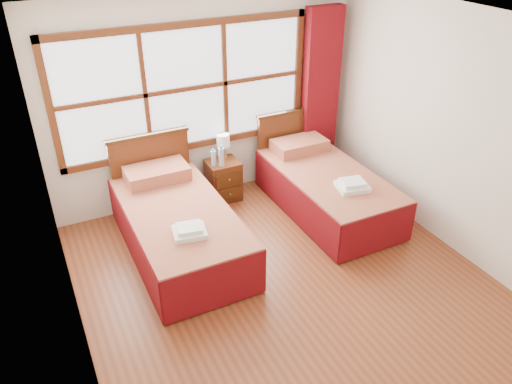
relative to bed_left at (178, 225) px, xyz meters
name	(u,v)px	position (x,y,z in m)	size (l,w,h in m)	color
floor	(292,290)	(0.80, -1.20, -0.32)	(4.50, 4.50, 0.00)	brown
ceiling	(305,29)	(0.80, -1.20, 2.28)	(4.50, 4.50, 0.00)	white
wall_back	(205,100)	(0.80, 1.05, 0.98)	(4.00, 4.00, 0.00)	silver
wall_left	(63,237)	(-1.20, -1.20, 0.98)	(4.50, 4.50, 0.00)	silver
wall_right	(463,138)	(2.80, -1.20, 0.98)	(4.50, 4.50, 0.00)	silver
window	(186,89)	(0.55, 1.02, 1.18)	(3.16, 0.06, 1.56)	white
curtain	(320,94)	(2.40, 0.91, 0.85)	(0.50, 0.16, 2.30)	maroon
bed_left	(178,225)	(0.00, 0.00, 0.00)	(1.08, 2.10, 1.05)	#44260E
bed_right	(325,187)	(1.95, 0.00, -0.01)	(1.04, 2.06, 1.01)	#44260E
nightstand	(224,180)	(0.90, 0.80, -0.05)	(0.40, 0.40, 0.54)	#582913
towels_left	(189,231)	(-0.04, -0.56, 0.28)	(0.37, 0.34, 0.10)	white
towels_right	(353,185)	(1.98, -0.50, 0.26)	(0.41, 0.38, 0.10)	white
lamp	(223,141)	(0.96, 0.92, 0.45)	(0.17, 0.17, 0.32)	gold
bottle_near	(213,158)	(0.75, 0.76, 0.33)	(0.06, 0.06, 0.23)	#A3C4D2
bottle_far	(221,157)	(0.84, 0.72, 0.34)	(0.07, 0.07, 0.27)	#A3C4D2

